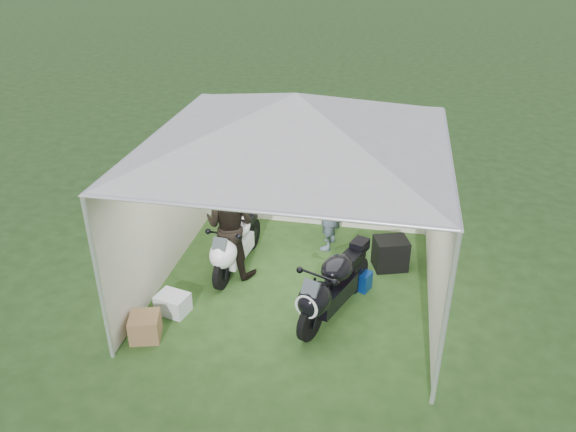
% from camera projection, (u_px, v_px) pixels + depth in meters
% --- Properties ---
extents(ground, '(80.00, 80.00, 0.00)m').
position_uv_depth(ground, '(295.00, 286.00, 8.59)').
color(ground, '#223E16').
rests_on(ground, ground).
extents(canopy_tent, '(5.66, 5.66, 3.00)m').
position_uv_depth(canopy_tent, '(296.00, 124.00, 7.41)').
color(canopy_tent, silver).
rests_on(canopy_tent, ground).
extents(motorcycle_white, '(0.51, 1.76, 0.87)m').
position_uv_depth(motorcycle_white, '(235.00, 243.00, 8.77)').
color(motorcycle_white, black).
rests_on(motorcycle_white, ground).
extents(motorcycle_black, '(0.92, 1.77, 0.92)m').
position_uv_depth(motorcycle_black, '(331.00, 286.00, 7.69)').
color(motorcycle_black, black).
rests_on(motorcycle_black, ground).
extents(paddock_stand, '(0.44, 0.36, 0.29)m').
position_uv_depth(paddock_stand, '(358.00, 279.00, 8.49)').
color(paddock_stand, '#0F3DAF').
rests_on(paddock_stand, ground).
extents(person_dark_jacket, '(0.91, 0.77, 1.67)m').
position_uv_depth(person_dark_jacket, '(230.00, 225.00, 8.55)').
color(person_dark_jacket, black).
rests_on(person_dark_jacket, ground).
extents(person_blue_jacket, '(0.44, 0.63, 1.66)m').
position_uv_depth(person_blue_jacket, '(330.00, 203.00, 9.24)').
color(person_blue_jacket, slate).
rests_on(person_blue_jacket, ground).
extents(equipment_box, '(0.62, 0.55, 0.51)m').
position_uv_depth(equipment_box, '(390.00, 253.00, 8.93)').
color(equipment_box, black).
rests_on(equipment_box, ground).
extents(crate_0, '(0.50, 0.42, 0.29)m').
position_uv_depth(crate_0, '(173.00, 303.00, 7.96)').
color(crate_0, silver).
rests_on(crate_0, ground).
extents(crate_1, '(0.48, 0.48, 0.35)m').
position_uv_depth(crate_1, '(145.00, 327.00, 7.46)').
color(crate_1, brown).
rests_on(crate_1, ground).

